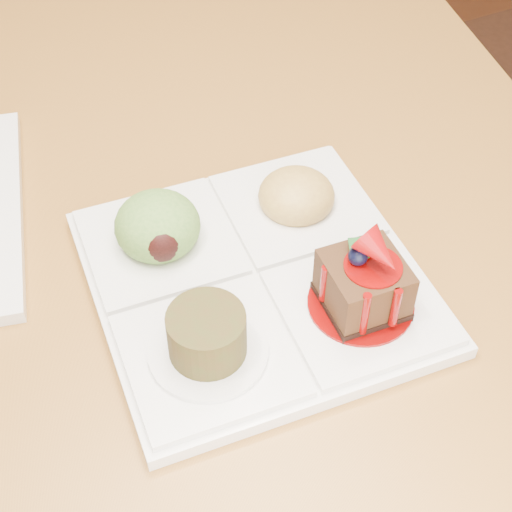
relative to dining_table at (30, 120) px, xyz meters
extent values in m
plane|color=#5D2D1A|center=(0.00, 0.00, -0.68)|extent=(6.00, 6.00, 0.00)
cube|color=olive|center=(0.00, 0.00, 0.05)|extent=(1.00, 1.80, 0.04)
cylinder|color=black|center=(0.69, 0.34, -0.46)|extent=(0.04, 0.04, 0.44)
cube|color=white|center=(0.17, -0.36, 0.07)|extent=(0.28, 0.28, 0.01)
cube|color=white|center=(0.24, -0.41, 0.08)|extent=(0.13, 0.13, 0.01)
cube|color=white|center=(0.12, -0.42, 0.08)|extent=(0.13, 0.13, 0.01)
cube|color=white|center=(0.10, -0.31, 0.08)|extent=(0.13, 0.13, 0.01)
cube|color=white|center=(0.22, -0.29, 0.08)|extent=(0.13, 0.13, 0.01)
cylinder|color=#660403|center=(0.24, -0.41, 0.09)|extent=(0.08, 0.08, 0.00)
cube|color=black|center=(0.24, -0.41, 0.09)|extent=(0.06, 0.06, 0.01)
cube|color=#37200F|center=(0.24, -0.41, 0.11)|extent=(0.06, 0.06, 0.04)
cylinder|color=#660403|center=(0.24, -0.41, 0.13)|extent=(0.04, 0.04, 0.00)
sphere|color=black|center=(0.23, -0.41, 0.14)|extent=(0.01, 0.01, 0.01)
cone|color=maroon|center=(0.24, -0.42, 0.15)|extent=(0.04, 0.05, 0.04)
cube|color=#124814|center=(0.24, -0.40, 0.13)|extent=(0.02, 0.02, 0.01)
cube|color=#124814|center=(0.23, -0.40, 0.13)|extent=(0.01, 0.02, 0.01)
cylinder|color=#660403|center=(0.23, -0.44, 0.11)|extent=(0.01, 0.01, 0.04)
cylinder|color=#660403|center=(0.25, -0.44, 0.11)|extent=(0.01, 0.01, 0.04)
cylinder|color=#660403|center=(0.21, -0.40, 0.11)|extent=(0.01, 0.01, 0.03)
cylinder|color=white|center=(0.12, -0.42, 0.09)|extent=(0.09, 0.09, 0.00)
cylinder|color=#3D2711|center=(0.12, -0.42, 0.11)|extent=(0.06, 0.06, 0.04)
cylinder|color=#4A2C10|center=(0.12, -0.42, 0.12)|extent=(0.05, 0.05, 0.00)
ellipsoid|color=olive|center=(0.10, -0.31, 0.10)|extent=(0.07, 0.07, 0.05)
ellipsoid|color=black|center=(0.10, -0.33, 0.10)|extent=(0.03, 0.02, 0.03)
ellipsoid|color=#B79642|center=(0.22, -0.29, 0.09)|extent=(0.06, 0.06, 0.04)
cube|color=#C35D0E|center=(0.24, -0.29, 0.10)|extent=(0.02, 0.02, 0.02)
cube|color=#3A771A|center=(0.22, -0.28, 0.10)|extent=(0.02, 0.02, 0.02)
cube|color=#C35D0E|center=(0.21, -0.29, 0.10)|extent=(0.02, 0.02, 0.01)
cube|color=#3A771A|center=(0.22, -0.30, 0.10)|extent=(0.02, 0.02, 0.01)
cube|color=#C35D0E|center=(0.23, -0.30, 0.10)|extent=(0.02, 0.02, 0.01)
camera|label=1|loc=(0.07, -0.75, 0.54)|focal=55.00mm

